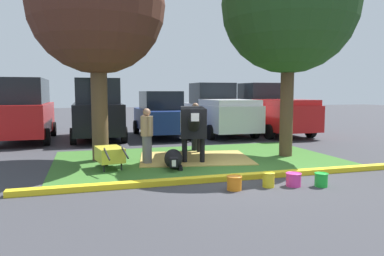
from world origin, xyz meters
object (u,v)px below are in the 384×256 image
(suv_black, at_px, (97,109))
(person_handler, at_px, (147,135))
(bucket_orange, at_px, (234,183))
(suv_dark_grey, at_px, (24,110))
(wheelbarrow, at_px, (109,155))
(sedan_red, at_px, (160,115))
(shade_tree_left, at_px, (97,6))
(person_visitor_near, at_px, (195,125))
(bucket_green, at_px, (321,179))
(calf_lying, at_px, (174,159))
(bucket_yellow, at_px, (268,179))
(pickup_truck_maroon, at_px, (270,110))
(bucket_pink, at_px, (294,179))
(cow_holstein, at_px, (193,122))
(pickup_truck_black, at_px, (218,111))
(shade_tree_right, at_px, (289,6))

(suv_black, bearing_deg, person_handler, -79.44)
(bucket_orange, relative_size, suv_dark_grey, 0.07)
(wheelbarrow, distance_m, sedan_red, 6.99)
(shade_tree_left, xyz_separation_m, person_handler, (1.21, -0.88, -3.53))
(bucket_orange, bearing_deg, suv_dark_grey, 119.54)
(person_visitor_near, bearing_deg, suv_dark_grey, 144.53)
(bucket_green, bearing_deg, person_visitor_near, 102.38)
(calf_lying, distance_m, sedan_red, 6.82)
(bucket_yellow, height_order, pickup_truck_maroon, pickup_truck_maroon)
(person_handler, xyz_separation_m, bucket_pink, (2.58, -3.19, -0.68))
(bucket_orange, relative_size, bucket_pink, 0.96)
(suv_dark_grey, distance_m, sedan_red, 5.58)
(sedan_red, bearing_deg, wheelbarrow, -112.37)
(cow_holstein, distance_m, suv_dark_grey, 7.80)
(suv_black, bearing_deg, bucket_orange, -75.35)
(bucket_green, xyz_separation_m, suv_dark_grey, (-7.08, 9.48, 1.12))
(suv_black, height_order, sedan_red, suv_black)
(shade_tree_left, height_order, cow_holstein, shade_tree_left)
(calf_lying, xyz_separation_m, pickup_truck_black, (3.79, 6.80, 0.88))
(cow_holstein, distance_m, bucket_yellow, 3.74)
(shade_tree_right, bearing_deg, pickup_truck_black, 89.48)
(bucket_pink, bearing_deg, bucket_orange, 176.73)
(cow_holstein, relative_size, pickup_truck_black, 0.57)
(calf_lying, xyz_separation_m, bucket_yellow, (1.45, -2.44, -0.08))
(calf_lying, relative_size, pickup_truck_black, 0.25)
(person_visitor_near, bearing_deg, person_handler, -136.41)
(bucket_orange, distance_m, bucket_green, 1.88)
(shade_tree_right, height_order, bucket_green, shade_tree_right)
(person_handler, relative_size, bucket_yellow, 4.96)
(wheelbarrow, bearing_deg, person_visitor_near, 37.10)
(person_handler, xyz_separation_m, bucket_orange, (1.26, -3.12, -0.67))
(calf_lying, bearing_deg, bucket_orange, -74.58)
(person_visitor_near, distance_m, suv_black, 5.13)
(calf_lying, distance_m, suv_black, 6.92)
(calf_lying, distance_m, bucket_green, 3.72)
(person_handler, height_order, bucket_orange, person_handler)
(cow_holstein, bearing_deg, bucket_yellow, -80.53)
(shade_tree_right, height_order, suv_black, shade_tree_right)
(bucket_pink, relative_size, pickup_truck_maroon, 0.06)
(pickup_truck_maroon, bearing_deg, bucket_yellow, -118.65)
(bucket_pink, relative_size, pickup_truck_black, 0.06)
(person_handler, height_order, person_visitor_near, person_visitor_near)
(pickup_truck_black, bearing_deg, calf_lying, -119.16)
(wheelbarrow, xyz_separation_m, suv_dark_grey, (-2.92, 6.49, 0.88))
(person_handler, bearing_deg, bucket_pink, -51.05)
(shade_tree_left, bearing_deg, suv_black, 88.93)
(shade_tree_right, xyz_separation_m, person_visitor_near, (-2.36, 1.84, -3.68))
(shade_tree_left, distance_m, person_visitor_near, 4.81)
(calf_lying, distance_m, pickup_truck_maroon, 8.91)
(bucket_pink, distance_m, suv_black, 9.94)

